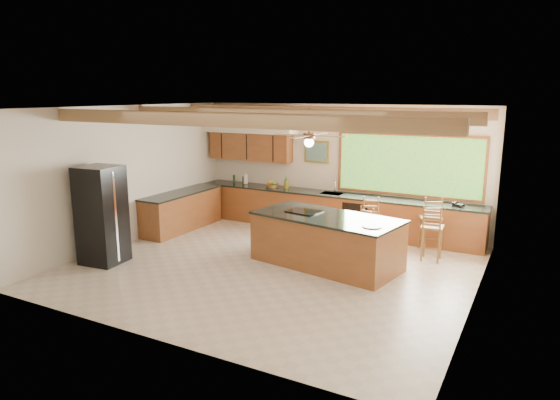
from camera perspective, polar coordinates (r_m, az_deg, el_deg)
The scene contains 9 objects.
ground at distance 9.61m, azimuth -0.83°, elevation -7.66°, with size 7.20×7.20×0.00m, color beige.
room_shell at distance 9.75m, azimuth 0.12°, elevation 6.00°, with size 7.27×6.54×3.02m.
counter_run at distance 11.99m, azimuth 1.56°, elevation -1.32°, with size 7.12×3.10×1.23m.
island at distance 9.63m, azimuth 5.31°, elevation -4.62°, with size 2.98×1.78×1.00m.
refrigerator at distance 10.21m, azimuth -19.70°, elevation -1.63°, with size 0.81×0.79×1.90m.
bar_stool_a at distance 11.08m, azimuth 10.21°, elevation -1.71°, with size 0.49×0.49×1.08m.
bar_stool_b at distance 10.79m, azimuth 16.73°, elevation -2.06°, with size 0.56×0.57×1.19m.
bar_stool_c at distance 10.26m, azimuth 10.29°, elevation -3.00°, with size 0.46×0.46×1.03m.
bar_stool_d at distance 10.20m, azimuth 16.96°, elevation -3.10°, with size 0.43×0.43×1.13m.
Camera 1 is at (4.38, -7.91, 3.26)m, focal length 32.00 mm.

